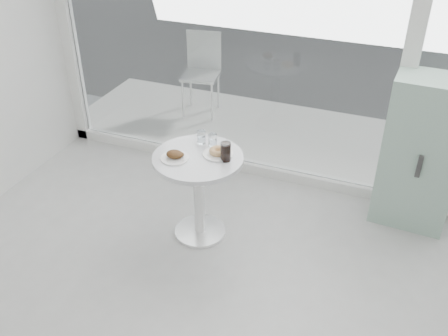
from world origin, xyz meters
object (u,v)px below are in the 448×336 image
at_px(plate_donut, 218,152).
at_px(water_tumbler_a, 201,138).
at_px(patio_chair, 202,68).
at_px(cola_glass, 226,152).
at_px(water_tumbler_b, 213,141).
at_px(main_table, 199,180).
at_px(mint_cabinet, 421,154).
at_px(plate_fritter, 175,156).

relative_size(plate_donut, water_tumbler_a, 2.14).
bearing_deg(water_tumbler_a, plate_donut, -31.27).
xyz_separation_m(patio_chair, cola_glass, (1.14, -2.12, 0.25)).
bearing_deg(cola_glass, water_tumbler_b, 136.69).
bearing_deg(water_tumbler_b, water_tumbler_a, 175.60).
relative_size(main_table, water_tumbler_b, 7.07).
bearing_deg(plate_donut, cola_glass, -33.62).
bearing_deg(water_tumbler_a, mint_cabinet, 21.87).
height_order(plate_fritter, plate_donut, plate_fritter).
xyz_separation_m(main_table, patio_chair, (-0.91, 2.15, 0.05)).
height_order(plate_donut, cola_glass, cola_glass).
bearing_deg(main_table, mint_cabinet, 28.31).
distance_m(plate_fritter, water_tumbler_a, 0.31).
height_order(plate_donut, water_tumbler_b, water_tumbler_b).
xyz_separation_m(plate_fritter, water_tumbler_a, (0.09, 0.30, 0.02)).
bearing_deg(plate_fritter, main_table, 33.39).
bearing_deg(plate_fritter, water_tumbler_b, 56.37).
bearing_deg(water_tumbler_b, plate_fritter, -123.63).
xyz_separation_m(patio_chair, water_tumbler_b, (0.96, -1.96, 0.22)).
bearing_deg(main_table, patio_chair, 113.02).
xyz_separation_m(mint_cabinet, patio_chair, (-2.55, 1.27, -0.07)).
bearing_deg(mint_cabinet, main_table, -148.63).
relative_size(mint_cabinet, cola_glass, 8.67).
height_order(patio_chair, plate_donut, patio_chair).
height_order(water_tumbler_a, cola_glass, cola_glass).
xyz_separation_m(main_table, cola_glass, (0.22, 0.02, 0.29)).
distance_m(water_tumbler_b, cola_glass, 0.25).
height_order(patio_chair, cola_glass, patio_chair).
height_order(plate_fritter, cola_glass, cola_glass).
bearing_deg(patio_chair, mint_cabinet, -36.26).
relative_size(water_tumbler_a, cola_glass, 0.73).
xyz_separation_m(main_table, water_tumbler_a, (-0.06, 0.20, 0.27)).
bearing_deg(plate_fritter, mint_cabinet, 28.75).
height_order(main_table, cola_glass, cola_glass).
xyz_separation_m(patio_chair, plate_fritter, (0.77, -2.25, 0.20)).
bearing_deg(water_tumbler_a, plate_fritter, -106.70).
height_order(main_table, plate_fritter, plate_fritter).
distance_m(plate_donut, cola_glass, 0.12).
height_order(plate_fritter, water_tumbler_a, water_tumbler_a).
relative_size(mint_cabinet, plate_donut, 5.52).
bearing_deg(cola_glass, patio_chair, 118.17).
bearing_deg(patio_chair, main_table, -76.75).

